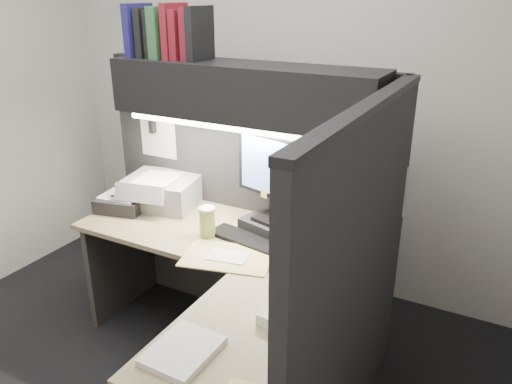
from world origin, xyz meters
TOP-DOWN VIEW (x-y plane):
  - wall_back at (0.00, 1.50)m, footprint 3.50×0.04m
  - partition_back at (0.03, 0.93)m, footprint 1.90×0.06m
  - partition_right at (0.98, 0.18)m, footprint 0.06×1.50m
  - desk at (0.43, -0.00)m, footprint 1.70×1.53m
  - overhead_shelf at (0.12, 0.75)m, footprint 1.55×0.34m
  - task_light_tube at (0.12, 0.61)m, footprint 1.32×0.04m
  - monitor at (0.37, 0.68)m, footprint 0.52×0.32m
  - keyboard at (0.26, 0.53)m, footprint 0.45×0.21m
  - mousepad at (0.77, 0.36)m, footprint 0.28×0.26m
  - mouse at (0.77, 0.37)m, footprint 0.07×0.11m
  - telephone at (0.73, 0.71)m, footprint 0.26×0.27m
  - coffee_cup at (0.05, 0.48)m, footprint 0.11×0.11m
  - printer at (-0.46, 0.73)m, footprint 0.51×0.46m
  - notebook_stack at (-0.63, 0.54)m, footprint 0.33×0.30m
  - open_folder at (0.27, 0.32)m, footprint 0.51×0.40m
  - paper_stack_a at (0.80, -0.01)m, footprint 0.28×0.25m
  - paper_stack_b at (0.50, -0.39)m, footprint 0.23×0.28m
  - binder_row at (-0.35, 0.75)m, footprint 0.46×0.26m
  - pinned_papers at (0.42, 0.56)m, footprint 1.76×1.31m

SIDE VIEW (x-z plane):
  - desk at x=0.43m, z-range 0.08..0.81m
  - mousepad at x=0.77m, z-range 0.73..0.73m
  - open_folder at x=0.27m, z-range 0.73..0.74m
  - keyboard at x=0.26m, z-range 0.73..0.75m
  - paper_stack_b at x=0.50m, z-range 0.73..0.76m
  - paper_stack_a at x=0.80m, z-range 0.73..0.78m
  - mouse at x=0.77m, z-range 0.73..0.78m
  - notebook_stack at x=-0.63m, z-range 0.73..0.82m
  - telephone at x=0.73m, z-range 0.73..0.82m
  - partition_back at x=0.03m, z-range 0.00..1.60m
  - partition_right at x=0.98m, z-range 0.00..1.60m
  - coffee_cup at x=0.05m, z-range 0.73..0.89m
  - printer at x=-0.46m, z-range 0.73..0.91m
  - monitor at x=0.37m, z-range 0.67..1.24m
  - pinned_papers at x=0.42m, z-range 0.80..1.31m
  - task_light_tube at x=0.12m, z-range 1.31..1.35m
  - wall_back at x=0.00m, z-range 0.00..2.70m
  - overhead_shelf at x=0.12m, z-range 1.35..1.65m
  - binder_row at x=-0.35m, z-range 1.64..1.94m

